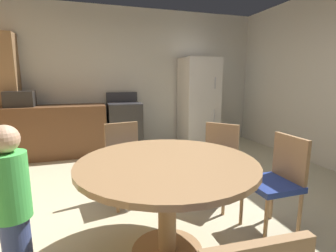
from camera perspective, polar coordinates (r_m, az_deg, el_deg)
ground_plane at (r=2.71m, az=3.93°, el=-19.39°), size 14.00×14.00×0.00m
wall_back at (r=5.17m, az=-7.95°, el=10.48°), size 5.45×0.12×2.70m
kitchen_counter at (r=4.83m, az=-24.81°, el=-1.16°), size 1.82×0.60×0.90m
pantry_column at (r=5.06m, az=-32.90°, el=5.49°), size 0.44×0.36×2.10m
oven_range at (r=4.82m, az=-9.81°, el=-0.13°), size 0.60×0.60×1.10m
refrigerator at (r=5.13m, az=6.92°, el=5.24°), size 0.68×0.68×1.76m
microwave at (r=4.83m, az=-30.60°, el=5.31°), size 0.44×0.32×0.26m
dining_table at (r=1.92m, az=-0.20°, el=-12.10°), size 1.33×1.33×0.76m
chair_north at (r=2.85m, az=-9.66°, el=-6.94°), size 0.46×0.46×0.87m
chair_east at (r=2.44m, az=23.69°, el=-10.71°), size 0.40×0.40×0.87m
chair_northeast at (r=2.82m, az=11.16°, el=-7.19°), size 0.56×0.56×0.87m
person_child at (r=1.89m, az=-31.85°, el=-15.17°), size 0.23×0.23×1.09m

